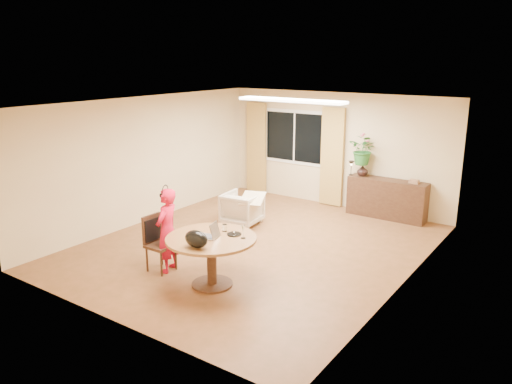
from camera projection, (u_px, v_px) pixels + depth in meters
floor at (255, 246)px, 9.15m from camera, size 6.50×6.50×0.00m
ceiling at (255, 103)px, 8.46m from camera, size 6.50×6.50×0.00m
wall_back at (336, 150)px, 11.38m from camera, size 5.50×0.00×5.50m
wall_left at (146, 160)px, 10.32m from camera, size 0.00×6.50×6.50m
wall_right at (409, 203)px, 7.29m from camera, size 0.00×6.50×6.50m
window at (294, 137)px, 11.92m from camera, size 1.70×0.03×1.30m
curtain_left at (257, 148)px, 12.53m from camera, size 0.55×0.08×2.25m
curtain_right at (332, 157)px, 11.37m from camera, size 0.55×0.08×2.25m
ceiling_panel at (291, 100)px, 9.42m from camera, size 2.20×0.35×0.05m
dining_table at (211, 248)px, 7.45m from camera, size 1.36×1.36×0.77m
dining_chair at (161, 244)px, 8.01m from camera, size 0.44×0.40×0.92m
child at (167, 230)px, 7.95m from camera, size 0.57×0.44×1.38m
laptop at (205, 229)px, 7.39m from camera, size 0.42×0.33×0.25m
tumbler at (225, 228)px, 7.64m from camera, size 0.08×0.08×0.11m
wine_glass at (243, 232)px, 7.34m from camera, size 0.08×0.08×0.20m
pot_lid at (234, 234)px, 7.50m from camera, size 0.27×0.27×0.04m
handbag at (196, 239)px, 6.98m from camera, size 0.43×0.32×0.25m
armchair at (242, 208)px, 10.29m from camera, size 0.79×0.81×0.67m
throw at (253, 195)px, 10.01m from camera, size 0.61×0.67×0.03m
sideboard at (387, 199)px, 10.68m from camera, size 1.69×0.41×0.84m
vase at (362, 170)px, 10.86m from camera, size 0.29×0.29×0.25m
bouquet at (364, 150)px, 10.74m from camera, size 0.66×0.60×0.66m
book_stack at (414, 181)px, 10.26m from camera, size 0.23×0.19×0.08m
desk_lamp at (351, 168)px, 10.94m from camera, size 0.16×0.16×0.33m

